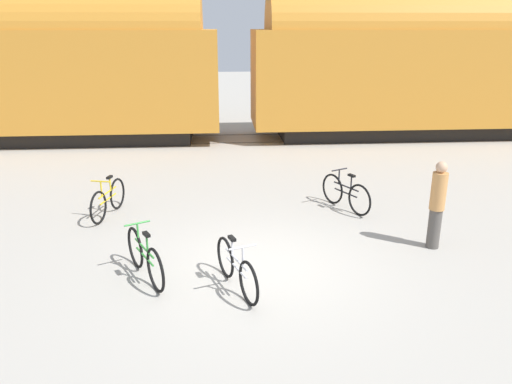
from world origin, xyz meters
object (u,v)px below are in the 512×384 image
freight_train (236,62)px  bicycle_black (346,193)px  bicycle_green (145,257)px  bicycle_silver (236,268)px  person_in_tan (437,204)px  bicycle_yellow (108,200)px

freight_train → bicycle_black: freight_train is taller
bicycle_green → bicycle_black: bicycle_green is taller
bicycle_silver → bicycle_black: size_ratio=1.06×
person_in_tan → bicycle_black: bearing=135.1°
bicycle_green → bicycle_silver: 1.65m
person_in_tan → bicycle_yellow: bearing=178.6°
bicycle_silver → person_in_tan: 4.23m
freight_train → bicycle_silver: size_ratio=35.04×
bicycle_yellow → bicycle_silver: (2.83, -3.63, -0.01)m
person_in_tan → bicycle_silver: bearing=-143.9°
bicycle_green → bicycle_black: (4.32, 3.14, -0.01)m
bicycle_silver → person_in_tan: person_in_tan is taller
bicycle_green → bicycle_yellow: (-1.26, 3.12, -0.01)m
freight_train → bicycle_green: 11.60m
bicycle_green → bicycle_black: size_ratio=1.04×
bicycle_green → freight_train: bearing=79.8°
freight_train → person_in_tan: (3.53, -10.27, -1.98)m
freight_train → person_in_tan: freight_train is taller
freight_train → bicycle_silver: bearing=-92.1°
bicycle_black → bicycle_yellow: bearing=-179.8°
freight_train → bicycle_yellow: freight_train is taller
freight_train → bicycle_silver: freight_train is taller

